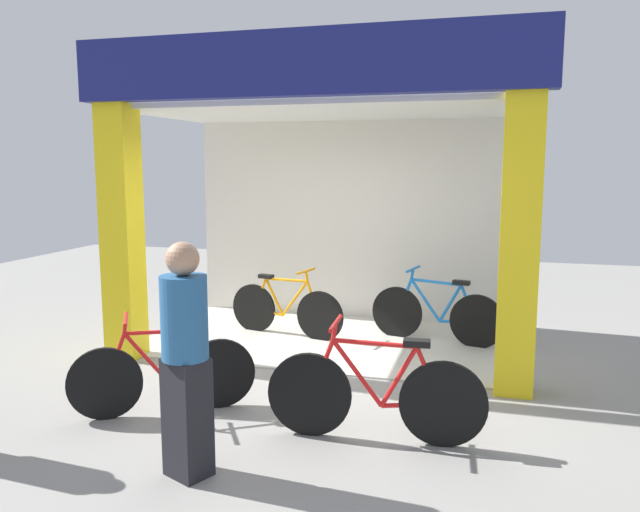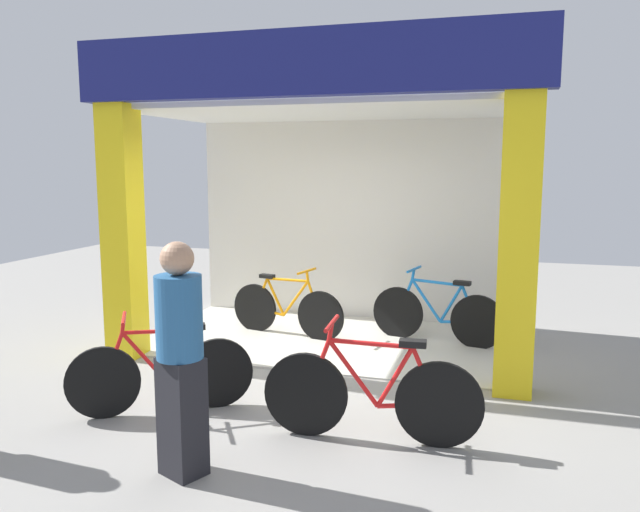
{
  "view_description": "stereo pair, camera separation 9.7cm",
  "coord_description": "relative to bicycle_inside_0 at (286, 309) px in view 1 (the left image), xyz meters",
  "views": [
    {
      "loc": [
        1.89,
        -6.11,
        2.18
      ],
      "look_at": [
        0.0,
        0.63,
        1.15
      ],
      "focal_mm": 35.47,
      "sensor_mm": 36.0,
      "label": 1
    },
    {
      "loc": [
        1.98,
        -6.08,
        2.18
      ],
      "look_at": [
        0.0,
        0.63,
        1.15
      ],
      "focal_mm": 35.47,
      "sensor_mm": 36.0,
      "label": 2
    }
  ],
  "objects": [
    {
      "name": "ground_plane",
      "position": [
        0.64,
        -1.29,
        -0.35
      ],
      "size": [
        17.12,
        17.12,
        0.0
      ],
      "primitive_type": "plane",
      "color": "gray",
      "rests_on": "ground"
    },
    {
      "name": "shop_facade",
      "position": [
        0.64,
        0.03,
        1.49
      ],
      "size": [
        4.76,
        2.84,
        3.44
      ],
      "color": "beige",
      "rests_on": "ground"
    },
    {
      "name": "bicycle_inside_0",
      "position": [
        0.0,
        0.0,
        0.0
      ],
      "size": [
        1.57,
        0.46,
        0.88
      ],
      "color": "black",
      "rests_on": "ground"
    },
    {
      "name": "bicycle_inside_1",
      "position": [
        1.87,
        0.21,
        0.01
      ],
      "size": [
        1.63,
        0.48,
        0.91
      ],
      "color": "black",
      "rests_on": "ground"
    },
    {
      "name": "bicycle_parked_0",
      "position": [
        -0.22,
        -2.65,
        0.0
      ],
      "size": [
        1.4,
        0.88,
        0.89
      ],
      "color": "black",
      "rests_on": "ground"
    },
    {
      "name": "bicycle_parked_1",
      "position": [
        1.67,
        -2.7,
        0.03
      ],
      "size": [
        1.74,
        0.48,
        0.96
      ],
      "color": "black",
      "rests_on": "ground"
    },
    {
      "name": "pedestrian_1",
      "position": [
        0.5,
        -3.61,
        0.51
      ],
      "size": [
        0.43,
        0.43,
        1.66
      ],
      "color": "black",
      "rests_on": "ground"
    }
  ]
}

